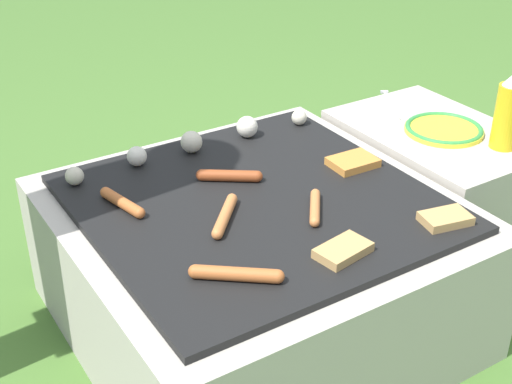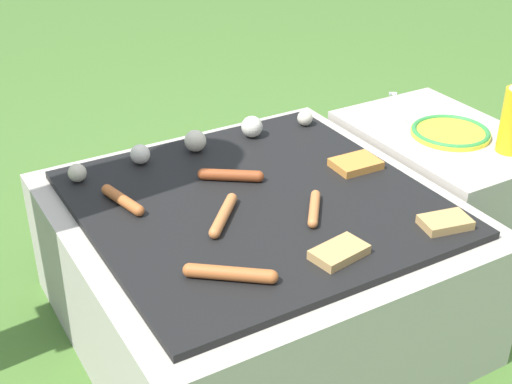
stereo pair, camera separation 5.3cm
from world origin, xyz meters
name	(u,v)px [view 1 (the left image)]	position (x,y,z in m)	size (l,w,h in m)	color
ground_plane	(256,321)	(0.00, 0.00, 0.00)	(14.00, 14.00, 0.00)	#47702D
grill	(256,264)	(0.00, 0.00, 0.18)	(0.87, 0.87, 0.36)	#B2AA9E
side_ledge	(431,186)	(0.64, 0.06, 0.18)	(0.39, 0.57, 0.36)	#B2AA9E
sausage_front_center	(236,274)	(-0.20, -0.24, 0.37)	(0.15, 0.13, 0.03)	#B7602D
sausage_back_right	(225,216)	(-0.11, -0.04, 0.37)	(0.13, 0.13, 0.02)	#C6753D
sausage_back_left	(122,202)	(-0.27, 0.13, 0.37)	(0.05, 0.15, 0.03)	#B7602D
sausage_front_left	(315,207)	(0.08, -0.12, 0.37)	(0.10, 0.12, 0.02)	#C6753D
sausage_front_right	(229,176)	(-0.01, 0.11, 0.37)	(0.14, 0.11, 0.03)	#93421E
bread_slice_left	(445,218)	(0.29, -0.30, 0.37)	(0.12, 0.09, 0.02)	tan
bread_slice_right	(353,162)	(0.30, 0.01, 0.37)	(0.12, 0.09, 0.02)	#D18438
bread_slice_center	(343,250)	(0.03, -0.28, 0.37)	(0.12, 0.09, 0.02)	tan
mushroom_row	(198,141)	(0.01, 0.30, 0.38)	(0.70, 0.06, 0.06)	beige
plate_colorful	(444,129)	(0.64, 0.04, 0.37)	(0.21, 0.21, 0.02)	yellow
condiment_bottle	(508,113)	(0.70, -0.11, 0.46)	(0.07, 0.07, 0.21)	gold
fork_utensil	(391,103)	(0.65, 0.27, 0.36)	(0.12, 0.19, 0.01)	silver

